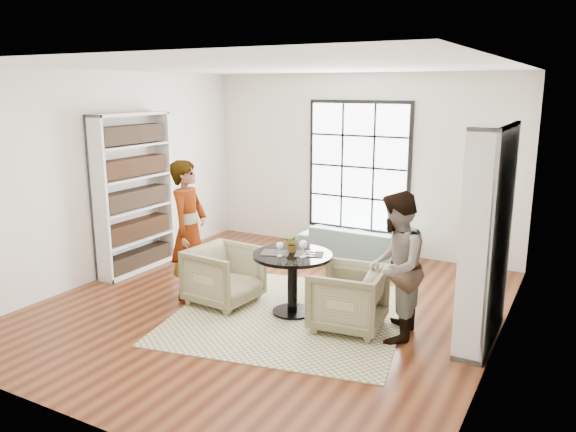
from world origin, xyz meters
The scene contains 16 objects.
ground centered at (0.00, 0.00, 0.00)m, with size 6.00×6.00×0.00m, color brown.
room_shell centered at (0.00, 0.54, 1.26)m, with size 6.00×6.01×6.00m.
rug centered at (0.36, -0.15, 0.01)m, with size 2.74×2.74×0.01m, color #BEB58F.
pedestal_table centered at (0.38, -0.09, 0.56)m, with size 0.98×0.98×0.78m.
sofa centered at (0.20, 2.45, 0.27)m, with size 1.83×0.72×0.54m, color slate.
armchair_left centered at (-0.57, -0.20, 0.38)m, with size 0.81×0.83×0.76m, color tan.
armchair_right centered at (1.14, -0.16, 0.37)m, with size 0.80×0.82×0.75m, color #BDBB87.
person_left centered at (-1.12, -0.20, 0.93)m, with size 0.67×0.44×1.85m, color gray.
person_right centered at (1.69, -0.16, 0.84)m, with size 0.82×0.64×1.68m, color gray.
placemat_left centered at (0.18, -0.17, 0.78)m, with size 0.34×0.26×0.01m, color black.
placemat_right centered at (0.57, -0.02, 0.78)m, with size 0.34×0.26×0.01m, color black.
cutlery_left centered at (0.18, -0.17, 0.79)m, with size 0.14×0.22×0.01m, color #B7B8BC, non-canonical shape.
cutlery_right centered at (0.57, -0.02, 0.79)m, with size 0.14×0.22×0.01m, color #B7B8BC, non-canonical shape.
wine_glass_left centered at (0.29, -0.25, 0.91)m, with size 0.08×0.08×0.18m.
wine_glass_right centered at (0.55, -0.16, 0.93)m, with size 0.10×0.10×0.21m.
flower_centerpiece centered at (0.34, -0.02, 0.89)m, with size 0.20×0.17×0.22m, color gray.
Camera 1 is at (3.49, -5.88, 2.77)m, focal length 35.00 mm.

